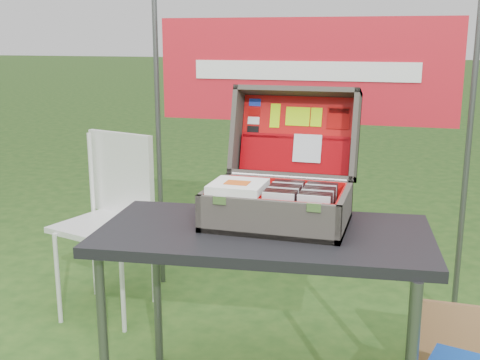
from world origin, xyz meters
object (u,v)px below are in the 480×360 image
(suitcase, at_px, (282,159))
(chair, at_px, (105,228))
(table, at_px, (263,325))
(cardboard_box, at_px, (461,347))

(suitcase, xyz_separation_m, chair, (-1.06, 0.50, -0.53))
(table, height_order, chair, chair)
(table, distance_m, suitcase, 0.65)
(chair, bearing_deg, suitcase, -9.24)
(chair, bearing_deg, cardboard_box, 8.88)
(chair, bearing_deg, table, -16.14)
(table, bearing_deg, suitcase, 71.86)
(chair, relative_size, cardboard_box, 2.65)
(cardboard_box, bearing_deg, suitcase, -158.29)
(table, xyz_separation_m, chair, (-1.03, 0.65, 0.10))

